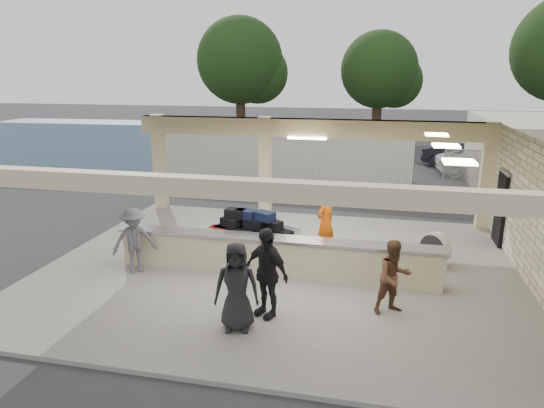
% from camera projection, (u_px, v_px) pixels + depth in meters
% --- Properties ---
extents(ground, '(120.00, 120.00, 0.00)m').
position_uv_depth(ground, '(279.00, 270.00, 12.69)').
color(ground, '#2C2C2F').
rests_on(ground, ground).
extents(pavilion, '(12.01, 10.00, 3.55)m').
position_uv_depth(pavilion, '(292.00, 214.00, 12.91)').
color(pavilion, slate).
rests_on(pavilion, ground).
extents(baggage_counter, '(8.20, 0.58, 0.98)m').
position_uv_depth(baggage_counter, '(275.00, 256.00, 12.06)').
color(baggage_counter, '#BDB38D').
rests_on(baggage_counter, pavilion).
extents(luggage_cart, '(2.61, 2.07, 1.33)m').
position_uv_depth(luggage_cart, '(251.00, 231.00, 13.16)').
color(luggage_cart, silver).
rests_on(luggage_cart, pavilion).
extents(drum_fan, '(0.81, 0.74, 0.92)m').
position_uv_depth(drum_fan, '(435.00, 248.00, 12.59)').
color(drum_fan, silver).
rests_on(drum_fan, pavilion).
extents(baggage_handler, '(0.65, 0.72, 1.75)m').
position_uv_depth(baggage_handler, '(326.00, 222.00, 13.49)').
color(baggage_handler, '#D9560B').
rests_on(baggage_handler, pavilion).
extents(passenger_a, '(0.84, 0.67, 1.60)m').
position_uv_depth(passenger_a, '(394.00, 277.00, 10.07)').
color(passenger_a, brown).
rests_on(passenger_a, pavilion).
extents(passenger_b, '(1.18, 0.92, 1.91)m').
position_uv_depth(passenger_b, '(266.00, 272.00, 9.90)').
color(passenger_b, black).
rests_on(passenger_b, pavilion).
extents(passenger_c, '(1.11, 0.93, 1.68)m').
position_uv_depth(passenger_c, '(134.00, 240.00, 12.12)').
color(passenger_c, '#4F4F54').
rests_on(passenger_c, pavilion).
extents(passenger_d, '(0.93, 0.52, 1.79)m').
position_uv_depth(passenger_d, '(237.00, 287.00, 9.39)').
color(passenger_d, black).
rests_on(passenger_d, pavilion).
extents(car_white_a, '(4.73, 2.52, 1.31)m').
position_uv_depth(car_white_a, '(486.00, 163.00, 24.09)').
color(car_white_a, white).
rests_on(car_white_a, ground).
extents(car_dark, '(4.18, 3.27, 1.34)m').
position_uv_depth(car_dark, '(463.00, 156.00, 25.86)').
color(car_dark, black).
rests_on(car_dark, ground).
extents(container_white, '(12.44, 3.37, 2.66)m').
position_uv_depth(container_white, '(280.00, 152.00, 23.00)').
color(container_white, silver).
rests_on(container_white, ground).
extents(container_blue, '(9.91, 2.87, 2.55)m').
position_uv_depth(container_blue, '(96.00, 146.00, 25.35)').
color(container_blue, '#7DA3C8').
rests_on(container_blue, ground).
extents(tree_left, '(6.60, 6.30, 9.00)m').
position_uv_depth(tree_left, '(245.00, 64.00, 35.59)').
color(tree_left, '#382619').
rests_on(tree_left, ground).
extents(tree_mid, '(6.00, 5.60, 8.00)m').
position_uv_depth(tree_mid, '(383.00, 73.00, 35.52)').
color(tree_mid, '#382619').
rests_on(tree_mid, ground).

